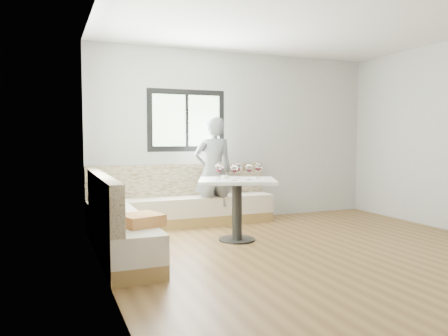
# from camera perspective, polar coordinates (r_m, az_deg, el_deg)

# --- Properties ---
(room) EXTENTS (5.01, 5.01, 2.81)m
(room) POSITION_cam_1_polar(r_m,az_deg,el_deg) (5.26, 11.78, 4.29)
(room) COLOR brown
(room) RESTS_ON ground
(banquette) EXTENTS (2.90, 2.80, 0.95)m
(banquette) POSITION_cam_1_polar(r_m,az_deg,el_deg) (6.16, -8.55, -5.81)
(banquette) COLOR olive
(banquette) RESTS_ON ground
(table) EXTENTS (1.22, 1.09, 0.82)m
(table) POSITION_cam_1_polar(r_m,az_deg,el_deg) (5.83, 1.72, -3.50)
(table) COLOR black
(table) RESTS_ON ground
(person) EXTENTS (0.65, 0.45, 1.70)m
(person) POSITION_cam_1_polar(r_m,az_deg,el_deg) (6.83, -1.41, -0.44)
(person) COLOR slate
(person) RESTS_ON ground
(olive_ramekin) EXTENTS (0.10, 0.10, 0.04)m
(olive_ramekin) POSITION_cam_1_polar(r_m,az_deg,el_deg) (5.90, 0.15, -1.18)
(olive_ramekin) COLOR white
(olive_ramekin) RESTS_ON table
(wine_glass_a) EXTENTS (0.10, 0.10, 0.22)m
(wine_glass_a) POSITION_cam_1_polar(r_m,az_deg,el_deg) (5.66, -0.76, -0.07)
(wine_glass_a) COLOR white
(wine_glass_a) RESTS_ON table
(wine_glass_b) EXTENTS (0.10, 0.10, 0.22)m
(wine_glass_b) POSITION_cam_1_polar(r_m,az_deg,el_deg) (5.58, 1.35, -0.13)
(wine_glass_b) COLOR white
(wine_glass_b) RESTS_ON table
(wine_glass_c) EXTENTS (0.10, 0.10, 0.22)m
(wine_glass_c) POSITION_cam_1_polar(r_m,az_deg,el_deg) (5.70, 3.28, -0.05)
(wine_glass_c) COLOR white
(wine_glass_c) RESTS_ON table
(wine_glass_d) EXTENTS (0.10, 0.10, 0.22)m
(wine_glass_d) POSITION_cam_1_polar(r_m,az_deg,el_deg) (5.91, 1.89, 0.10)
(wine_glass_d) COLOR white
(wine_glass_d) RESTS_ON table
(wine_glass_e) EXTENTS (0.10, 0.10, 0.22)m
(wine_glass_e) POSITION_cam_1_polar(r_m,az_deg,el_deg) (5.93, 4.51, 0.11)
(wine_glass_e) COLOR white
(wine_glass_e) RESTS_ON table
(wine_glass_f) EXTENTS (0.10, 0.10, 0.22)m
(wine_glass_f) POSITION_cam_1_polar(r_m,az_deg,el_deg) (5.98, -0.54, 0.15)
(wine_glass_f) COLOR white
(wine_glass_f) RESTS_ON table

